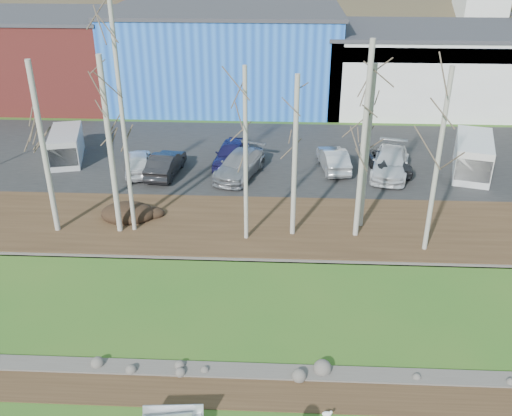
# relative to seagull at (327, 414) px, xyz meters

# --- Properties ---
(dirt_strip) EXTENTS (80.00, 1.80, 0.03)m
(dirt_strip) POSITION_rel_seagull_xyz_m (-0.99, 1.04, -0.14)
(dirt_strip) COLOR #382616
(dirt_strip) RESTS_ON ground
(near_bank_rocks) EXTENTS (80.00, 0.80, 0.50)m
(near_bank_rocks) POSITION_rel_seagull_xyz_m (-0.99, 2.04, -0.16)
(near_bank_rocks) COLOR #47423D
(near_bank_rocks) RESTS_ON ground
(river) EXTENTS (80.00, 8.00, 0.90)m
(river) POSITION_rel_seagull_xyz_m (-0.99, 6.14, -0.16)
(river) COLOR black
(river) RESTS_ON ground
(far_bank_rocks) EXTENTS (80.00, 0.80, 0.46)m
(far_bank_rocks) POSITION_rel_seagull_xyz_m (-0.99, 10.24, -0.16)
(far_bank_rocks) COLOR #47423D
(far_bank_rocks) RESTS_ON ground
(far_bank) EXTENTS (80.00, 7.00, 0.15)m
(far_bank) POSITION_rel_seagull_xyz_m (-0.99, 13.44, -0.08)
(far_bank) COLOR #382616
(far_bank) RESTS_ON ground
(parking_lot) EXTENTS (80.00, 14.00, 0.14)m
(parking_lot) POSITION_rel_seagull_xyz_m (-0.99, 23.94, -0.09)
(parking_lot) COLOR black
(parking_lot) RESTS_ON ground
(building_brick) EXTENTS (16.32, 12.24, 7.80)m
(building_brick) POSITION_rel_seagull_xyz_m (-24.99, 37.94, 3.75)
(building_brick) COLOR maroon
(building_brick) RESTS_ON ground
(building_blue) EXTENTS (20.40, 12.24, 8.30)m
(building_blue) POSITION_rel_seagull_xyz_m (-6.99, 37.94, 4.00)
(building_blue) COLOR #1949A9
(building_blue) RESTS_ON ground
(building_white) EXTENTS (18.36, 12.24, 6.80)m
(building_white) POSITION_rel_seagull_xyz_m (11.01, 37.92, 3.25)
(building_white) COLOR silver
(building_white) RESTS_ON ground
(seagull) EXTENTS (0.40, 0.19, 0.29)m
(seagull) POSITION_rel_seagull_xyz_m (0.00, 0.00, 0.00)
(seagull) COLOR gold
(seagull) RESTS_ON ground
(dirt_mound) EXTENTS (3.06, 2.16, 0.60)m
(dirt_mound) POSITION_rel_seagull_xyz_m (-10.34, 13.93, 0.29)
(dirt_mound) COLOR black
(dirt_mound) RESTS_ON far_bank
(birch_0) EXTENTS (0.28, 0.28, 9.16)m
(birch_0) POSITION_rel_seagull_xyz_m (-13.79, 12.31, 4.57)
(birch_0) COLOR #A8A398
(birch_0) RESTS_ON far_bank
(birch_1) EXTENTS (0.22, 0.22, 11.80)m
(birch_1) POSITION_rel_seagull_xyz_m (-9.64, 12.55, 5.89)
(birch_1) COLOR #A8A398
(birch_1) RESTS_ON far_bank
(birch_2) EXTENTS (0.28, 0.28, 9.42)m
(birch_2) POSITION_rel_seagull_xyz_m (-10.40, 12.39, 4.70)
(birch_2) COLOR #A8A398
(birch_2) RESTS_ON far_bank
(birch_3) EXTENTS (0.22, 0.22, 9.08)m
(birch_3) POSITION_rel_seagull_xyz_m (-3.52, 11.93, 4.53)
(birch_3) COLOR #A8A398
(birch_3) RESTS_ON far_bank
(birch_4) EXTENTS (0.26, 0.26, 8.56)m
(birch_4) POSITION_rel_seagull_xyz_m (-1.08, 12.52, 4.27)
(birch_4) COLOR #A8A398
(birch_4) RESTS_ON far_bank
(birch_5) EXTENTS (0.22, 0.22, 8.86)m
(birch_5) POSITION_rel_seagull_xyz_m (2.68, 13.60, 4.42)
(birch_5) COLOR #A8A398
(birch_5) RESTS_ON far_bank
(birch_6) EXTENTS (0.23, 0.23, 9.31)m
(birch_6) POSITION_rel_seagull_xyz_m (5.66, 11.24, 4.64)
(birch_6) COLOR #A8A398
(birch_6) RESTS_ON far_bank
(birch_7) EXTENTS (0.27, 0.27, 10.22)m
(birch_7) POSITION_rel_seagull_xyz_m (2.28, 12.54, 5.10)
(birch_7) COLOR #A8A398
(birch_7) RESTS_ON far_bank
(car_0) EXTENTS (2.75, 4.72, 1.51)m
(car_0) POSITION_rel_seagull_xyz_m (-11.20, 20.33, 0.74)
(car_0) COLOR white
(car_0) RESTS_ON parking_lot
(car_1) EXTENTS (2.09, 4.73, 1.51)m
(car_1) POSITION_rel_seagull_xyz_m (-9.34, 20.07, 0.74)
(car_1) COLOR black
(car_1) RESTS_ON parking_lot
(car_2) EXTENTS (3.64, 5.75, 1.55)m
(car_2) POSITION_rel_seagull_xyz_m (-4.46, 20.14, 0.76)
(car_2) COLOR gray
(car_2) RESTS_ON parking_lot
(car_3) EXTENTS (2.49, 4.93, 1.61)m
(car_3) POSITION_rel_seagull_xyz_m (-5.19, 22.01, 0.79)
(car_3) COLOR #1D1A51
(car_3) RESTS_ON parking_lot
(car_4) EXTENTS (2.12, 4.62, 1.47)m
(car_4) POSITION_rel_seagull_xyz_m (1.74, 21.52, 0.72)
(car_4) COLOR #B5B5B7
(car_4) RESTS_ON parking_lot
(car_5) EXTENTS (2.83, 5.28, 1.41)m
(car_5) POSITION_rel_seagull_xyz_m (5.28, 21.63, 0.69)
(car_5) COLOR #28292B
(car_5) RESTS_ON parking_lot
(car_6) EXTENTS (3.43, 5.90, 1.61)m
(car_6) POSITION_rel_seagull_xyz_m (5.40, 20.90, 0.79)
(car_6) COLOR silver
(car_6) RESTS_ON parking_lot
(van_white) EXTENTS (3.55, 5.73, 2.33)m
(van_white) POSITION_rel_seagull_xyz_m (10.77, 21.20, 1.15)
(van_white) COLOR white
(van_white) RESTS_ON parking_lot
(van_grey) EXTENTS (3.01, 4.98, 2.03)m
(van_grey) POSITION_rel_seagull_xyz_m (-16.67, 22.21, 1.00)
(van_grey) COLOR silver
(van_grey) RESTS_ON parking_lot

